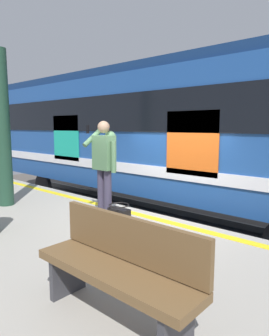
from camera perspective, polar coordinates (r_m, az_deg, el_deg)
name	(u,v)px	position (r m, az deg, el deg)	size (l,w,h in m)	color
ground_plane	(154,257)	(6.41, 3.66, -16.24)	(24.38, 24.38, 0.00)	#4C4742
platform	(66,273)	(4.89, -12.68, -18.51)	(14.30, 4.22, 0.92)	#9E998E
safety_line	(145,216)	(5.87, 1.90, -8.93)	(14.02, 0.16, 0.01)	yellow
track_rail_near	(191,235)	(7.46, 10.53, -12.16)	(18.59, 0.08, 0.16)	slate
track_rail_far	(220,221)	(8.66, 15.56, -9.48)	(18.59, 0.08, 0.16)	slate
train_carriage	(153,129)	(8.60, 3.40, 7.19)	(12.08, 2.81, 3.96)	#1E478C
passenger	(104,161)	(5.63, -5.62, 1.30)	(0.57, 0.55, 1.79)	#383347
handbag	(119,215)	(5.38, -2.89, -8.76)	(0.39, 0.35, 0.35)	black
station_column	(2,129)	(7.04, -23.40, 6.69)	(0.32, 0.32, 3.27)	#1E3F2D
bench	(118,265)	(2.80, -3.02, -17.62)	(1.65, 0.44, 0.90)	brown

